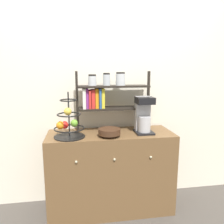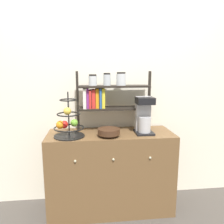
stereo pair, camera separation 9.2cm
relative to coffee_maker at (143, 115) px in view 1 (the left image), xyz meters
The scene contains 7 objects.
ground_plane 1.09m from the coffee_maker, 147.88° to the right, with size 12.00×12.00×0.00m, color #47423D.
wall_back 0.53m from the coffee_maker, 137.59° to the left, with size 7.00×0.05×2.60m, color silver.
sideboard 0.68m from the coffee_maker, behind, with size 1.26×0.48×0.83m.
coffee_maker is the anchor object (origin of this frame).
fruit_stand 0.74m from the coffee_maker, behind, with size 0.29×0.29×0.43m.
wooden_bowl 0.40m from the coffee_maker, 165.67° to the right, with size 0.21×0.21×0.08m.
shelf_hutch 0.44m from the coffee_maker, 159.47° to the left, with size 0.77×0.20×0.61m.
Camera 1 is at (-0.32, -1.86, 1.45)m, focal length 35.00 mm.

